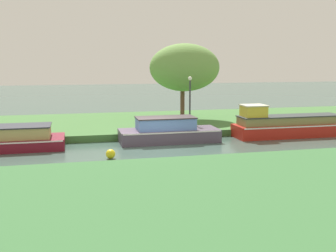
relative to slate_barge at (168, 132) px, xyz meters
The scene contains 11 objects.
ground_plane 1.63m from the slate_barge, 128.08° to the right, with size 120.00×120.00×0.00m, color #3D574E.
riverbank_far 5.89m from the slate_barge, 99.21° to the left, with size 72.00×10.00×0.40m, color #427137.
riverbank_near 10.25m from the slate_barge, 95.27° to the right, with size 72.00×10.00×0.40m, color #376A38.
slate_barge is the anchor object (origin of this frame).
maroon_narrowboat 8.24m from the slate_barge, behind, with size 5.36×2.40×1.22m.
red_cruiser 7.93m from the slate_barge, ahead, with size 8.27×1.88×1.96m.
willow_tree_left 7.50m from the slate_barge, 66.34° to the left, with size 5.05×3.29×5.32m.
lamp_post 3.12m from the slate_barge, 45.24° to the left, with size 0.24×0.24×3.17m.
mooring_post_near 5.35m from the slate_barge, 13.44° to the left, with size 0.18×0.18×0.54m, color #473B2B.
mooring_post_far 7.86m from the slate_barge, ahead, with size 0.18×0.18×0.61m, color #492F22.
channel_buoy 4.81m from the slate_barge, 137.23° to the right, with size 0.44×0.44×0.44m, color yellow.
Camera 1 is at (-4.26, -20.58, 4.48)m, focal length 43.47 mm.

